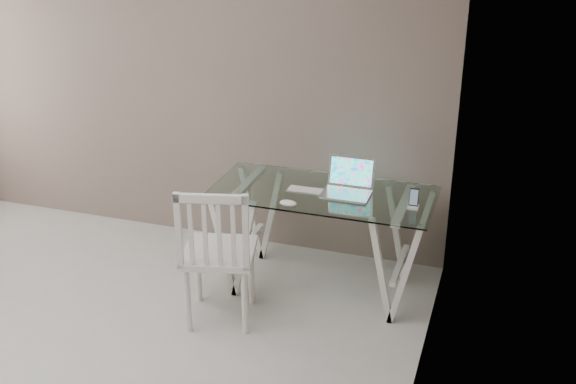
% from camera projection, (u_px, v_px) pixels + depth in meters
% --- Properties ---
extents(desk, '(1.50, 0.70, 0.75)m').
position_uv_depth(desk, '(322.00, 240.00, 5.01)').
color(desk, silver).
rests_on(desk, ground).
extents(chair, '(0.55, 0.55, 0.99)m').
position_uv_depth(chair, '(217.00, 250.00, 4.53)').
color(chair, silver).
rests_on(chair, ground).
extents(laptop, '(0.32, 0.28, 0.22)m').
position_uv_depth(laptop, '(348.00, 185.00, 4.84)').
color(laptop, silver).
rests_on(laptop, desk).
extents(keyboard, '(0.25, 0.11, 0.01)m').
position_uv_depth(keyboard, '(305.00, 190.00, 4.88)').
color(keyboard, silver).
rests_on(keyboard, desk).
extents(mouse, '(0.11, 0.07, 0.04)m').
position_uv_depth(mouse, '(288.00, 203.00, 4.66)').
color(mouse, white).
rests_on(mouse, desk).
extents(phone_dock, '(0.07, 0.07, 0.13)m').
position_uv_depth(phone_dock, '(413.00, 203.00, 4.62)').
color(phone_dock, white).
rests_on(phone_dock, desk).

